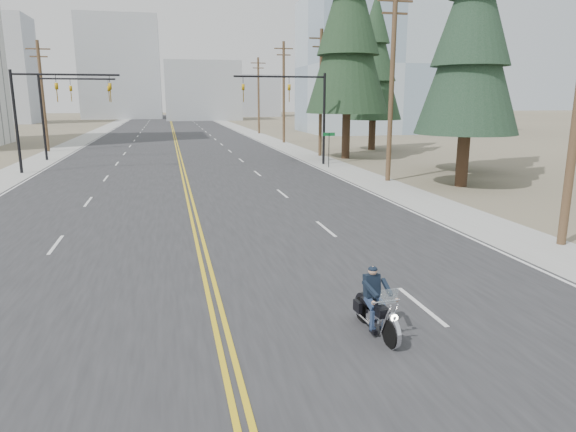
% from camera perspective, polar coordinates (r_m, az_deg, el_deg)
% --- Properties ---
extents(road, '(20.00, 200.00, 0.01)m').
position_cam_1_polar(road, '(77.06, -12.54, 8.80)').
color(road, '#303033').
rests_on(road, ground).
extents(sidewalk_left, '(3.00, 200.00, 0.01)m').
position_cam_1_polar(sidewalk_left, '(77.77, -21.12, 8.29)').
color(sidewalk_left, '#A5A5A0').
rests_on(sidewalk_left, ground).
extents(sidewalk_right, '(3.00, 200.00, 0.01)m').
position_cam_1_polar(sidewalk_right, '(78.05, -3.97, 9.12)').
color(sidewalk_right, '#A5A5A0').
rests_on(sidewalk_right, ground).
extents(traffic_mast_left, '(7.10, 0.26, 7.00)m').
position_cam_1_polar(traffic_mast_left, '(39.71, -25.33, 11.49)').
color(traffic_mast_left, black).
rests_on(traffic_mast_left, ground).
extents(traffic_mast_right, '(7.10, 0.26, 7.00)m').
position_cam_1_polar(traffic_mast_right, '(40.13, 1.23, 12.69)').
color(traffic_mast_right, black).
rests_on(traffic_mast_right, ground).
extents(traffic_mast_far, '(6.10, 0.26, 7.00)m').
position_cam_1_polar(traffic_mast_far, '(47.63, -23.75, 11.58)').
color(traffic_mast_far, black).
rests_on(traffic_mast_far, ground).
extents(street_sign, '(0.90, 0.06, 2.62)m').
position_cam_1_polar(street_sign, '(38.85, 4.58, 8.02)').
color(street_sign, black).
rests_on(street_sign, ground).
extents(utility_pole_b, '(2.20, 0.30, 11.50)m').
position_cam_1_polar(utility_pole_b, '(32.79, 11.46, 14.23)').
color(utility_pole_b, brown).
rests_on(utility_pole_b, ground).
extents(utility_pole_c, '(2.20, 0.30, 11.00)m').
position_cam_1_polar(utility_pole_c, '(46.86, 3.66, 13.66)').
color(utility_pole_c, brown).
rests_on(utility_pole_c, ground).
extents(utility_pole_d, '(2.20, 0.30, 11.50)m').
position_cam_1_polar(utility_pole_d, '(61.39, -0.48, 13.72)').
color(utility_pole_d, brown).
rests_on(utility_pole_d, ground).
extents(utility_pole_e, '(2.20, 0.30, 11.00)m').
position_cam_1_polar(utility_pole_e, '(78.06, -3.29, 13.33)').
color(utility_pole_e, brown).
rests_on(utility_pole_e, ground).
extents(utility_pole_left, '(2.20, 0.30, 10.50)m').
position_cam_1_polar(utility_pole_left, '(56.09, -25.61, 12.06)').
color(utility_pole_left, brown).
rests_on(utility_pole_left, ground).
extents(glass_building, '(24.00, 16.00, 20.00)m').
position_cam_1_polar(glass_building, '(83.80, 10.47, 16.04)').
color(glass_building, '#9EB5CC').
rests_on(glass_building, ground).
extents(haze_bldg_b, '(18.00, 14.00, 14.00)m').
position_cam_1_polar(haze_bldg_b, '(132.20, -9.51, 13.53)').
color(haze_bldg_b, '#ADB2B7').
rests_on(haze_bldg_b, ground).
extents(haze_bldg_c, '(16.00, 12.00, 18.00)m').
position_cam_1_polar(haze_bldg_c, '(123.92, 6.39, 14.61)').
color(haze_bldg_c, '#B7BCC6').
rests_on(haze_bldg_c, ground).
extents(haze_bldg_d, '(20.00, 15.00, 26.00)m').
position_cam_1_polar(haze_bldg_d, '(147.52, -18.06, 15.34)').
color(haze_bldg_d, '#ADB2B7').
rests_on(haze_bldg_d, ground).
extents(haze_bldg_e, '(14.00, 14.00, 12.00)m').
position_cam_1_polar(haze_bldg_e, '(159.02, -3.83, 13.17)').
color(haze_bldg_e, '#B7BCC6').
rests_on(haze_bldg_e, ground).
extents(motorcyclist, '(0.95, 1.95, 1.48)m').
position_cam_1_polar(motorcyclist, '(11.48, 9.86, -9.43)').
color(motorcyclist, black).
rests_on(motorcyclist, ground).
extents(conifer_near, '(5.83, 5.83, 15.44)m').
position_cam_1_polar(conifer_near, '(32.05, 19.81, 18.96)').
color(conifer_near, '#382619').
rests_on(conifer_near, ground).
extents(conifer_mid, '(6.43, 6.43, 17.14)m').
position_cam_1_polar(conifer_mid, '(38.83, 19.70, 19.22)').
color(conifer_mid, '#382619').
rests_on(conifer_mid, ground).
extents(conifer_tall, '(7.00, 7.00, 19.43)m').
position_cam_1_polar(conifer_tall, '(45.58, 6.76, 20.47)').
color(conifer_tall, '#382619').
rests_on(conifer_tall, ground).
extents(conifer_far, '(5.70, 5.70, 15.26)m').
position_cam_1_polar(conifer_far, '(53.57, 9.60, 16.65)').
color(conifer_far, '#382619').
rests_on(conifer_far, ground).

